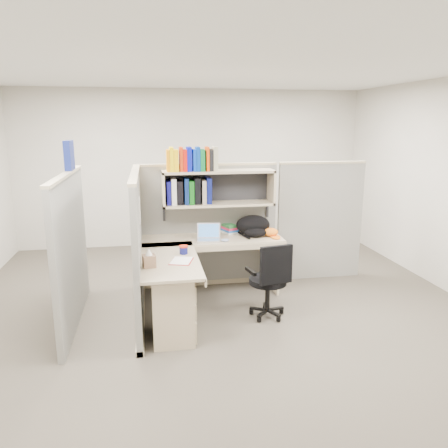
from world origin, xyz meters
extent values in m
plane|color=#37322A|center=(0.00, 0.00, 0.00)|extent=(6.00, 6.00, 0.00)
plane|color=#ADA99C|center=(0.00, 3.00, 1.35)|extent=(6.00, 0.00, 6.00)
plane|color=#ADA99C|center=(0.00, -3.00, 1.35)|extent=(6.00, 0.00, 6.00)
plane|color=silver|center=(0.00, 0.00, 2.70)|extent=(6.00, 6.00, 0.00)
cube|color=slate|center=(0.00, 0.90, 0.80)|extent=(1.80, 0.06, 1.60)
cube|color=tan|center=(0.00, 0.90, 1.61)|extent=(1.80, 0.08, 0.03)
cube|color=slate|center=(-0.90, 0.00, 0.80)|extent=(0.06, 1.80, 1.60)
cube|color=tan|center=(-0.90, 0.00, 1.61)|extent=(0.08, 1.80, 0.03)
cube|color=slate|center=(-1.60, 0.00, 0.80)|extent=(0.06, 1.80, 1.60)
cube|color=slate|center=(1.55, 0.90, 0.80)|extent=(1.20, 0.06, 1.60)
cube|color=navy|center=(-1.60, 0.35, 1.79)|extent=(0.07, 0.27, 0.32)
cube|color=white|center=(-0.87, 0.15, 1.20)|extent=(0.00, 0.21, 0.28)
cube|color=tan|center=(0.10, 0.70, 1.55)|extent=(1.40, 0.34, 0.03)
cube|color=tan|center=(0.10, 0.70, 1.14)|extent=(1.40, 0.34, 0.03)
cube|color=tan|center=(-0.58, 0.70, 1.34)|extent=(0.03, 0.34, 0.44)
cube|color=tan|center=(0.78, 0.70, 1.34)|extent=(0.03, 0.34, 0.44)
cube|color=black|center=(0.10, 0.86, 1.34)|extent=(1.38, 0.01, 0.41)
cube|color=orange|center=(-0.52, 0.68, 1.69)|extent=(0.03, 0.20, 0.26)
cube|color=#EBC304|center=(-0.48, 0.68, 1.71)|extent=(0.05, 0.20, 0.29)
cube|color=#EEB905|center=(-0.42, 0.68, 1.69)|extent=(0.06, 0.20, 0.26)
cube|color=#AF2707|center=(-0.36, 0.68, 1.71)|extent=(0.04, 0.20, 0.29)
cube|color=#B80F07|center=(-0.32, 0.68, 1.69)|extent=(0.05, 0.20, 0.26)
cube|color=#050EA3|center=(-0.27, 0.68, 1.71)|extent=(0.06, 0.20, 0.29)
cube|color=#0530A3|center=(-0.20, 0.68, 1.69)|extent=(0.04, 0.20, 0.26)
cube|color=navy|center=(-0.16, 0.68, 1.71)|extent=(0.04, 0.20, 0.29)
cube|color=#065C26|center=(-0.11, 0.68, 1.69)|extent=(0.06, 0.20, 0.26)
cube|color=#D33D04|center=(-0.04, 0.68, 1.71)|extent=(0.04, 0.20, 0.29)
cube|color=black|center=(0.00, 0.68, 1.69)|extent=(0.05, 0.20, 0.26)
cube|color=#9D9779|center=(0.05, 0.68, 1.71)|extent=(0.06, 0.20, 0.29)
cube|color=#080852|center=(-0.52, 0.72, 1.30)|extent=(0.05, 0.24, 0.29)
cube|color=#BABABA|center=(-0.46, 0.72, 1.31)|extent=(0.06, 0.24, 0.32)
cube|color=black|center=(-0.39, 0.72, 1.30)|extent=(0.07, 0.24, 0.29)
cube|color=#071A4C|center=(-0.30, 0.72, 1.31)|extent=(0.05, 0.24, 0.32)
cube|color=#0A4C0F|center=(-0.24, 0.72, 1.30)|extent=(0.06, 0.24, 0.29)
cube|color=black|center=(-0.17, 0.72, 1.31)|extent=(0.07, 0.24, 0.32)
cube|color=gray|center=(-0.09, 0.72, 1.30)|extent=(0.05, 0.24, 0.29)
cube|color=#070D4A|center=(-0.03, 0.72, 1.31)|extent=(0.06, 0.24, 0.32)
cube|color=tan|center=(0.00, 0.57, 0.71)|extent=(1.74, 0.60, 0.03)
cube|color=tan|center=(-0.57, -0.20, 0.71)|extent=(0.60, 1.34, 0.03)
cube|color=tan|center=(0.00, 0.27, 0.68)|extent=(1.74, 0.02, 0.07)
cube|color=tan|center=(-0.27, -0.20, 0.68)|extent=(0.02, 1.34, 0.07)
cube|color=tan|center=(-0.57, -0.55, 0.34)|extent=(0.40, 0.55, 0.68)
cube|color=tan|center=(-0.36, -0.55, 0.54)|extent=(0.02, 0.50, 0.16)
cube|color=tan|center=(-0.36, -0.55, 0.36)|extent=(0.02, 0.50, 0.16)
cube|color=tan|center=(-0.36, -0.55, 0.14)|extent=(0.02, 0.50, 0.22)
cube|color=#B2B2B7|center=(-0.35, -0.55, 0.54)|extent=(0.01, 0.12, 0.01)
cube|color=tan|center=(0.80, 0.60, 0.35)|extent=(0.03, 0.55, 0.70)
cylinder|color=#0E1257|center=(-0.41, -0.05, 0.77)|extent=(0.09, 0.09, 0.08)
cylinder|color=red|center=(-0.41, -0.05, 0.82)|extent=(0.10, 0.10, 0.02)
ellipsoid|color=#8696BE|center=(0.13, 0.37, 0.75)|extent=(0.11, 0.09, 0.04)
cylinder|color=silver|center=(-0.05, 0.76, 0.78)|extent=(0.09, 0.09, 0.11)
cylinder|color=black|center=(0.50, -0.24, 0.43)|extent=(0.42, 0.42, 0.06)
cube|color=black|center=(0.54, -0.42, 0.67)|extent=(0.37, 0.11, 0.42)
cylinder|color=black|center=(0.50, -0.24, 0.25)|extent=(0.05, 0.05, 0.36)
cylinder|color=black|center=(0.50, -0.24, 0.05)|extent=(0.40, 0.40, 0.09)
cube|color=black|center=(0.30, -0.27, 0.56)|extent=(0.08, 0.24, 0.04)
cube|color=black|center=(0.71, -0.20, 0.56)|extent=(0.08, 0.24, 0.04)
camera|label=1|loc=(-0.75, -4.65, 2.14)|focal=35.00mm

